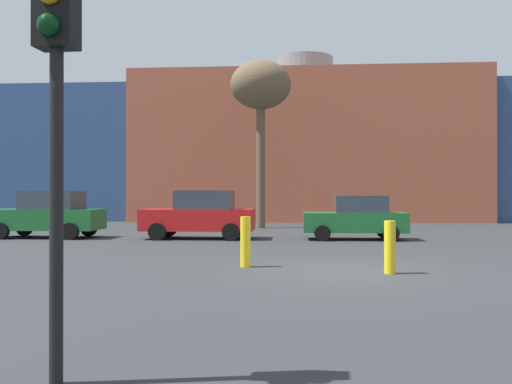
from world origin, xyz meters
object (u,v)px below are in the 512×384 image
(parked_car_0, at_px, (48,215))
(parked_car_2, at_px, (356,218))
(bollard_yellow_0, at_px, (390,247))
(parked_car_1, at_px, (200,215))
(traffic_light_near_left, at_px, (55,62))
(bollard_yellow_1, at_px, (245,242))
(bare_tree_1, at_px, (261,89))

(parked_car_0, bearing_deg, parked_car_2, 180.00)
(parked_car_2, bearing_deg, bollard_yellow_0, 88.38)
(parked_car_1, distance_m, bollard_yellow_0, 10.59)
(traffic_light_near_left, xyz_separation_m, bollard_yellow_0, (4.14, 7.18, -2.30))
(parked_car_1, relative_size, parked_car_2, 1.12)
(parked_car_0, relative_size, bollard_yellow_1, 3.59)
(bare_tree_1, distance_m, bollard_yellow_0, 17.52)
(traffic_light_near_left, bearing_deg, parked_car_1, -171.28)
(traffic_light_near_left, bearing_deg, bare_tree_1, -177.64)
(parked_car_0, height_order, bollard_yellow_0, parked_car_0)
(parked_car_0, bearing_deg, bare_tree_1, -139.00)
(parked_car_2, xyz_separation_m, traffic_light_near_left, (-4.39, -16.11, 2.04))
(parked_car_2, distance_m, bollard_yellow_0, 8.94)
(parked_car_2, height_order, traffic_light_near_left, traffic_light_near_left)
(parked_car_2, height_order, bollard_yellow_1, parked_car_2)
(bollard_yellow_0, bearing_deg, bare_tree_1, 103.44)
(parked_car_1, xyz_separation_m, bare_tree_1, (1.90, 6.89, 6.15))
(parked_car_1, bearing_deg, bollard_yellow_1, 107.16)
(traffic_light_near_left, distance_m, bollard_yellow_1, 8.40)
(parked_car_0, bearing_deg, bollard_yellow_0, 142.67)
(traffic_light_near_left, height_order, bare_tree_1, bare_tree_1)
(parked_car_0, xyz_separation_m, bare_tree_1, (7.93, 6.89, 6.16))
(parked_car_2, height_order, bare_tree_1, bare_tree_1)
(parked_car_2, bearing_deg, bollard_yellow_1, 66.96)
(parked_car_0, relative_size, bollard_yellow_0, 3.74)
(parked_car_0, relative_size, traffic_light_near_left, 1.08)
(bollard_yellow_0, height_order, bollard_yellow_1, bollard_yellow_1)
(parked_car_0, height_order, bollard_yellow_1, parked_car_0)
(traffic_light_near_left, bearing_deg, bollard_yellow_1, 176.48)
(bare_tree_1, bearing_deg, parked_car_1, -105.39)
(bollard_yellow_1, bearing_deg, traffic_light_near_left, -96.77)
(traffic_light_near_left, relative_size, bare_tree_1, 0.46)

